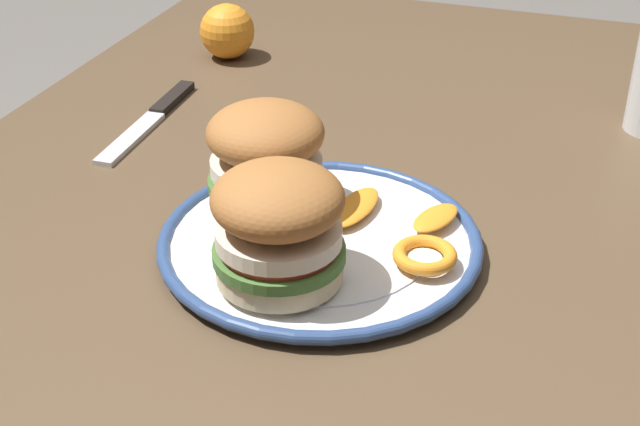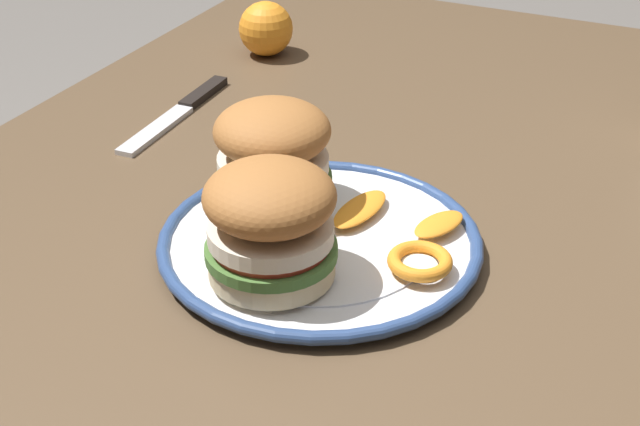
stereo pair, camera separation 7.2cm
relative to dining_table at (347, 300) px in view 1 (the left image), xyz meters
The scene contains 9 objects.
dining_table is the anchor object (origin of this frame).
dinner_plate 0.11m from the dining_table, 166.89° to the left, with size 0.29×0.29×0.02m.
sandwich_half_left 0.20m from the dining_table, 169.76° to the left, with size 0.15×0.15×0.10m.
sandwich_half_right 0.17m from the dining_table, 101.23° to the left, with size 0.15×0.15×0.10m.
orange_peel_curled 0.15m from the dining_table, 125.05° to the right, with size 0.08×0.08×0.01m.
orange_peel_strip_long 0.14m from the dining_table, 86.19° to the right, with size 0.07×0.05×0.01m.
orange_peel_strip_short 0.11m from the dining_table, 87.02° to the right, with size 0.08×0.04×0.01m.
whole_orange 0.48m from the dining_table, 38.29° to the left, with size 0.07×0.07×0.07m, color orange.
table_knife 0.34m from the dining_table, 61.78° to the left, with size 0.22×0.03×0.01m.
Camera 1 is at (-0.70, -0.21, 1.15)m, focal length 51.03 mm.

